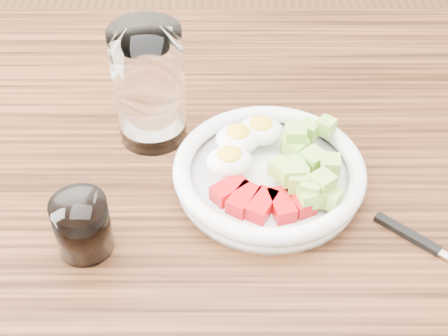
{
  "coord_description": "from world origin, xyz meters",
  "views": [
    {
      "loc": [
        -0.01,
        -0.55,
        1.34
      ],
      "look_at": [
        -0.01,
        0.01,
        0.8
      ],
      "focal_mm": 50.0,
      "sensor_mm": 36.0,
      "label": 1
    }
  ],
  "objects": [
    {
      "name": "bowl",
      "position": [
        0.05,
        0.01,
        0.79
      ],
      "size": [
        0.24,
        0.24,
        0.06
      ],
      "color": "white",
      "rests_on": "dining_table"
    },
    {
      "name": "fork",
      "position": [
        0.22,
        -0.09,
        0.77
      ],
      "size": [
        0.14,
        0.12,
        0.01
      ],
      "color": "black",
      "rests_on": "dining_table"
    },
    {
      "name": "coffee_glass",
      "position": [
        -0.17,
        -0.09,
        0.81
      ],
      "size": [
        0.06,
        0.06,
        0.07
      ],
      "color": "white",
      "rests_on": "dining_table"
    },
    {
      "name": "water_glass",
      "position": [
        -0.11,
        0.11,
        0.85
      ],
      "size": [
        0.09,
        0.09,
        0.17
      ],
      "primitive_type": "cylinder",
      "color": "white",
      "rests_on": "dining_table"
    },
    {
      "name": "dining_table",
      "position": [
        0.0,
        0.0,
        0.67
      ],
      "size": [
        1.5,
        0.9,
        0.77
      ],
      "color": "brown",
      "rests_on": "ground"
    }
  ]
}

